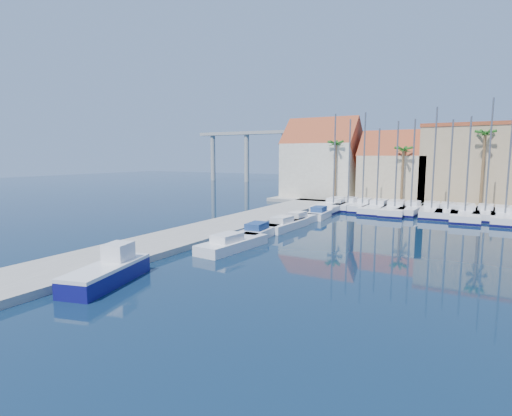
{
  "coord_description": "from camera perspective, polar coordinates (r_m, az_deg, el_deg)",
  "views": [
    {
      "loc": [
        14.03,
        -18.23,
        7.5
      ],
      "look_at": [
        -2.91,
        11.6,
        3.0
      ],
      "focal_mm": 28.0,
      "sensor_mm": 36.0,
      "label": 1
    }
  ],
  "objects": [
    {
      "name": "motorboat_west_1",
      "position": [
        37.27,
        0.46,
        -3.34
      ],
      "size": [
        2.65,
        6.74,
        1.4
      ],
      "rotation": [
        0.0,
        0.0,
        0.08
      ],
      "color": "white",
      "rests_on": "ground"
    },
    {
      "name": "motorboat_west_3",
      "position": [
        44.46,
        6.24,
        -1.62
      ],
      "size": [
        2.33,
        6.26,
        1.4
      ],
      "rotation": [
        0.0,
        0.0,
        -0.06
      ],
      "color": "white",
      "rests_on": "ground"
    },
    {
      "name": "ground",
      "position": [
        24.2,
        -7.73,
        -10.65
      ],
      "size": [
        260.0,
        260.0,
        0.0
      ],
      "primitive_type": "plane",
      "color": "black",
      "rests_on": "ground"
    },
    {
      "name": "building_2",
      "position": [
        66.25,
        28.83,
        5.48
      ],
      "size": [
        14.2,
        10.2,
        11.5
      ],
      "color": "tan",
      "rests_on": "shore_north"
    },
    {
      "name": "palm_0",
      "position": [
        63.49,
        11.32,
        8.75
      ],
      "size": [
        2.6,
        2.6,
        10.15
      ],
      "color": "brown",
      "rests_on": "shore_north"
    },
    {
      "name": "sailboat_10",
      "position": [
        54.51,
        31.99,
        -0.95
      ],
      "size": [
        3.15,
        11.29,
        14.81
      ],
      "rotation": [
        0.0,
        0.0,
        -0.02
      ],
      "color": "white",
      "rests_on": "ground"
    },
    {
      "name": "fishing_boat",
      "position": [
        25.43,
        -20.32,
        -8.45
      ],
      "size": [
        3.61,
        6.57,
        2.19
      ],
      "rotation": [
        0.0,
        0.0,
        0.26
      ],
      "color": "#10105E",
      "rests_on": "ground"
    },
    {
      "name": "sailboat_5",
      "position": [
        55.68,
        21.34,
        -0.15
      ],
      "size": [
        2.69,
        8.46,
        12.1
      ],
      "rotation": [
        0.0,
        0.0,
        -0.06
      ],
      "color": "white",
      "rests_on": "ground"
    },
    {
      "name": "sailboat_4",
      "position": [
        55.51,
        19.26,
        -0.12
      ],
      "size": [
        3.58,
        10.99,
        11.86
      ],
      "rotation": [
        0.0,
        0.0,
        0.07
      ],
      "color": "white",
      "rests_on": "ground"
    },
    {
      "name": "sailboat_2",
      "position": [
        57.09,
        15.08,
        0.31
      ],
      "size": [
        2.23,
        8.24,
        13.24
      ],
      "rotation": [
        0.0,
        0.0,
        -0.01
      ],
      "color": "white",
      "rests_on": "ground"
    },
    {
      "name": "sailboat_3",
      "position": [
        55.9,
        16.99,
        0.02
      ],
      "size": [
        2.87,
        10.15,
        11.02
      ],
      "rotation": [
        0.0,
        0.0,
        -0.02
      ],
      "color": "white",
      "rests_on": "ground"
    },
    {
      "name": "shore_north",
      "position": [
        66.75,
        25.94,
        0.48
      ],
      "size": [
        54.0,
        16.0,
        0.5
      ],
      "primitive_type": "cube",
      "color": "gray",
      "rests_on": "ground"
    },
    {
      "name": "palm_2",
      "position": [
        60.28,
        29.93,
        8.88
      ],
      "size": [
        2.6,
        2.6,
        11.15
      ],
      "color": "brown",
      "rests_on": "shore_north"
    },
    {
      "name": "viaduct",
      "position": [
        113.46,
        1.69,
        8.86
      ],
      "size": [
        48.0,
        2.2,
        14.45
      ],
      "color": "#9E9E99",
      "rests_on": "ground"
    },
    {
      "name": "sailboat_9",
      "position": [
        55.54,
        29.92,
        -0.63
      ],
      "size": [
        2.79,
        9.01,
        14.16
      ],
      "rotation": [
        0.0,
        0.0,
        -0.05
      ],
      "color": "white",
      "rests_on": "ground"
    },
    {
      "name": "sailboat_1",
      "position": [
        58.04,
        13.15,
        0.47
      ],
      "size": [
        2.6,
        8.39,
        12.47
      ],
      "rotation": [
        0.0,
        0.0,
        -0.05
      ],
      "color": "white",
      "rests_on": "ground"
    },
    {
      "name": "motorboat_west_0",
      "position": [
        32.21,
        -3.48,
        -5.08
      ],
      "size": [
        2.82,
        7.16,
        1.4
      ],
      "rotation": [
        0.0,
        0.0,
        -0.09
      ],
      "color": "white",
      "rests_on": "ground"
    },
    {
      "name": "motorboat_west_2",
      "position": [
        41.14,
        4.11,
        -2.33
      ],
      "size": [
        2.54,
        6.99,
        1.4
      ],
      "rotation": [
        0.0,
        0.0,
        -0.05
      ],
      "color": "white",
      "rests_on": "ground"
    },
    {
      "name": "sailboat_7",
      "position": [
        55.13,
        25.72,
        -0.48
      ],
      "size": [
        2.7,
        9.67,
        11.83
      ],
      "rotation": [
        0.0,
        0.0,
        0.02
      ],
      "color": "white",
      "rests_on": "ground"
    },
    {
      "name": "building_0",
      "position": [
        69.52,
        9.43,
        6.57
      ],
      "size": [
        12.3,
        9.0,
        13.5
      ],
      "color": "beige",
      "rests_on": "shore_north"
    },
    {
      "name": "sailboat_8",
      "position": [
        54.38,
        27.67,
        -0.72
      ],
      "size": [
        3.56,
        11.98,
        12.04
      ],
      "rotation": [
        0.0,
        0.0,
        0.04
      ],
      "color": "white",
      "rests_on": "ground"
    },
    {
      "name": "quay_west",
      "position": [
        39.87,
        -6.29,
        -3.05
      ],
      "size": [
        6.0,
        77.0,
        0.5
      ],
      "primitive_type": "cube",
      "color": "gray",
      "rests_on": "ground"
    },
    {
      "name": "motorboat_west_4",
      "position": [
        49.54,
        9.13,
        -0.73
      ],
      "size": [
        2.53,
        6.58,
        1.4
      ],
      "rotation": [
        0.0,
        0.0,
        0.07
      ],
      "color": "white",
      "rests_on": "ground"
    },
    {
      "name": "palm_1",
      "position": [
        61.06,
        20.32,
        7.61
      ],
      "size": [
        2.6,
        2.6,
        9.15
      ],
      "color": "brown",
      "rests_on": "shore_north"
    },
    {
      "name": "building_1",
      "position": [
        66.37,
        19.21,
        5.16
      ],
      "size": [
        10.3,
        8.0,
        11.0
      ],
      "color": "tan",
      "rests_on": "shore_north"
    },
    {
      "name": "sailboat_0",
      "position": [
        57.06,
        11.19,
        0.35
      ],
      "size": [
        3.39,
        11.99,
        13.12
      ],
      "rotation": [
        0.0,
        0.0,
        0.02
      ],
      "color": "white",
      "rests_on": "ground"
    },
    {
      "name": "sailboat_6",
      "position": [
        55.42,
        23.78,
        -0.32
      ],
      "size": [
        3.4,
        10.2,
        13.42
      ],
      "rotation": [
        0.0,
        0.0,
        0.08
      ],
      "color": "white",
      "rests_on": "ground"
    }
  ]
}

